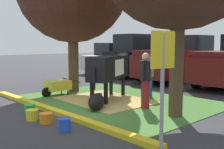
# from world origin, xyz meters

# --- Properties ---
(ground_plane) EXTENTS (80.00, 80.00, 0.00)m
(ground_plane) POSITION_xyz_m (0.00, 0.00, 0.00)
(ground_plane) COLOR #38383D
(grass_island) EXTENTS (6.56, 4.84, 0.02)m
(grass_island) POSITION_xyz_m (-0.34, 1.78, 0.01)
(grass_island) COLOR #477A33
(grass_island) RESTS_ON ground
(curb_yellow) EXTENTS (7.76, 0.24, 0.12)m
(curb_yellow) POSITION_xyz_m (-0.34, -0.79, 0.06)
(curb_yellow) COLOR yellow
(curb_yellow) RESTS_ON ground
(hay_bedding) EXTENTS (3.27, 2.50, 0.04)m
(hay_bedding) POSITION_xyz_m (-0.58, 1.43, 0.03)
(hay_bedding) COLOR tan
(hay_bedding) RESTS_ON ground
(cow_holstein) EXTENTS (1.77, 2.94, 1.60)m
(cow_holstein) POSITION_xyz_m (-0.70, 1.72, 1.14)
(cow_holstein) COLOR black
(cow_holstein) RESTS_ON ground
(calf_lying) EXTENTS (1.14, 1.16, 0.48)m
(calf_lying) POSITION_xyz_m (0.15, 0.41, 0.24)
(calf_lying) COLOR black
(calf_lying) RESTS_ON ground
(person_handler) EXTENTS (0.45, 0.34, 1.53)m
(person_handler) POSITION_xyz_m (0.01, 3.03, 0.81)
(person_handler) COLOR #23478C
(person_handler) RESTS_ON ground
(person_visitor_near) EXTENTS (0.34, 0.51, 1.71)m
(person_visitor_near) POSITION_xyz_m (1.12, 1.53, 0.92)
(person_visitor_near) COLOR maroon
(person_visitor_near) RESTS_ON ground
(wheelbarrow) EXTENTS (0.62, 1.60, 0.63)m
(wheelbarrow) POSITION_xyz_m (-2.57, 0.71, 0.39)
(wheelbarrow) COLOR gold
(wheelbarrow) RESTS_ON ground
(parking_sign) EXTENTS (0.12, 0.44, 2.18)m
(parking_sign) POSITION_xyz_m (4.00, -1.47, 1.54)
(parking_sign) COLOR #99999E
(parking_sign) RESTS_ON ground
(bucket_green) EXTENTS (0.31, 0.31, 0.27)m
(bucket_green) POSITION_xyz_m (-0.72, -1.33, 0.14)
(bucket_green) COLOR green
(bucket_green) RESTS_ON ground
(bucket_yellow) EXTENTS (0.33, 0.33, 0.28)m
(bucket_yellow) POSITION_xyz_m (-0.05, -1.60, 0.15)
(bucket_yellow) COLOR yellow
(bucket_yellow) RESTS_ON ground
(bucket_orange) EXTENTS (0.33, 0.33, 0.27)m
(bucket_orange) POSITION_xyz_m (0.45, -1.48, 0.14)
(bucket_orange) COLOR orange
(bucket_orange) RESTS_ON ground
(bucket_blue) EXTENTS (0.31, 0.31, 0.30)m
(bucket_blue) POSITION_xyz_m (1.27, -1.46, 0.16)
(bucket_blue) COLOR blue
(bucket_blue) RESTS_ON ground
(sedan_silver) EXTENTS (2.14, 4.46, 2.02)m
(sedan_silver) POSITION_xyz_m (-7.12, 7.94, 0.98)
(sedan_silver) COLOR silver
(sedan_silver) RESTS_ON ground
(suv_black) EXTENTS (2.24, 4.66, 2.52)m
(suv_black) POSITION_xyz_m (-4.53, 7.83, 1.27)
(suv_black) COLOR black
(suv_black) RESTS_ON ground
(pickup_truck_maroon) EXTENTS (2.36, 5.46, 2.42)m
(pickup_truck_maroon) POSITION_xyz_m (-1.76, 7.74, 1.11)
(pickup_truck_maroon) COLOR maroon
(pickup_truck_maroon) RESTS_ON ground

